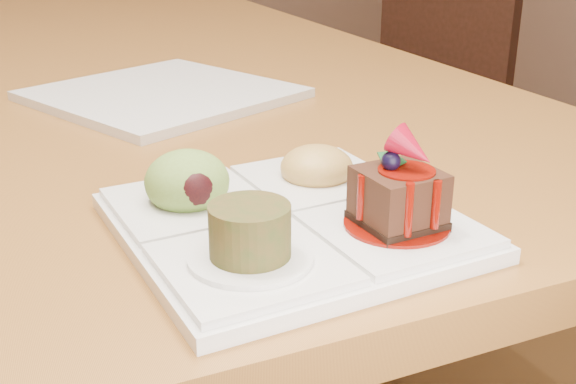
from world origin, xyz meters
name	(u,v)px	position (x,y,z in m)	size (l,w,h in m)	color
dining_table	(102,98)	(0.00, 0.00, 0.68)	(1.00, 1.80, 0.75)	#946126
chair_right	(420,84)	(0.91, 0.38, 0.54)	(0.53, 0.53, 0.94)	#321810
sampler_plate	(284,209)	(0.01, -0.75, 0.77)	(0.26, 0.26, 0.10)	silver
second_plate	(163,94)	(0.03, -0.30, 0.76)	(0.29, 0.29, 0.01)	silver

